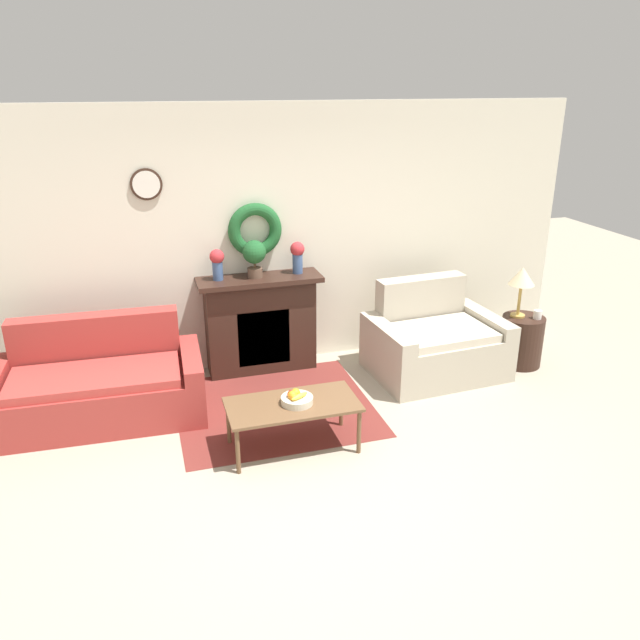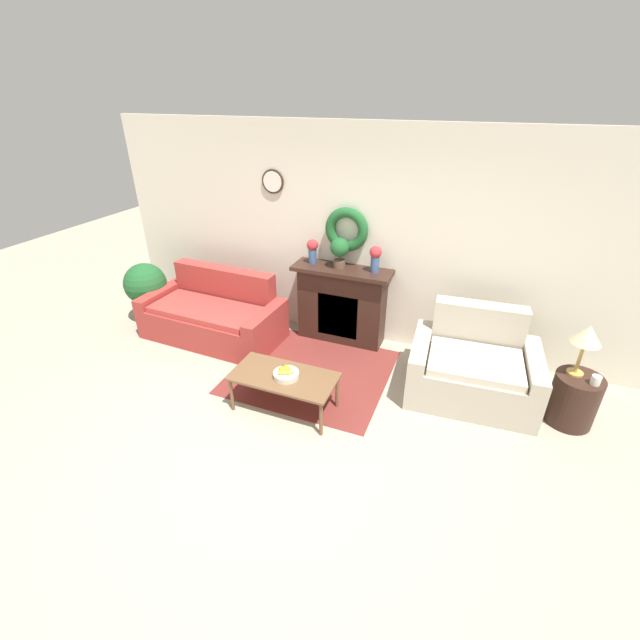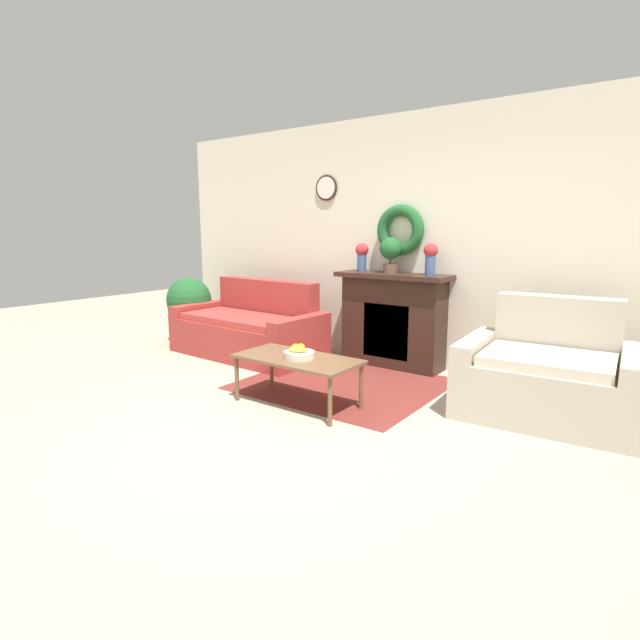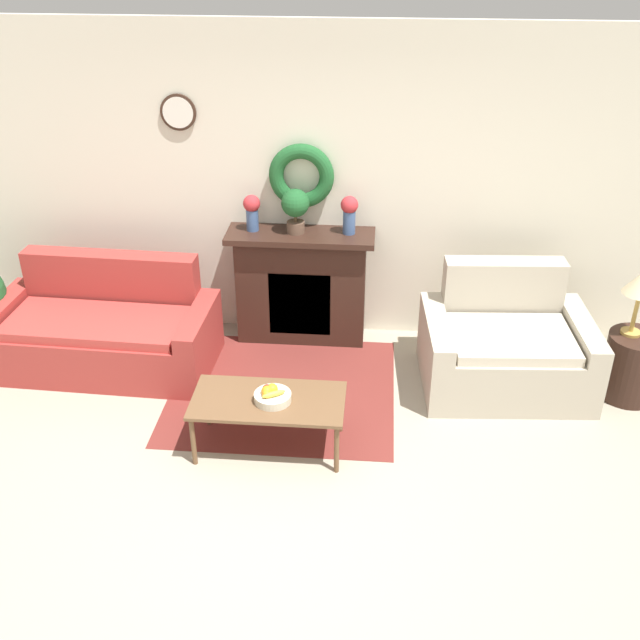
# 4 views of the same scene
# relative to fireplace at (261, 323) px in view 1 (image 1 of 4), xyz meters

# --- Properties ---
(ground_plane) EXTENTS (16.00, 16.00, 0.00)m
(ground_plane) POSITION_rel_fireplace_xyz_m (0.12, -2.28, -0.52)
(ground_plane) COLOR #9E937F
(floor_rug) EXTENTS (1.80, 1.64, 0.01)m
(floor_rug) POSITION_rel_fireplace_xyz_m (-0.07, -0.88, -0.52)
(floor_rug) COLOR maroon
(floor_rug) RESTS_ON ground_plane
(wall_back) EXTENTS (6.80, 0.19, 2.70)m
(wall_back) POSITION_rel_fireplace_xyz_m (0.11, 0.20, 0.84)
(wall_back) COLOR beige
(wall_back) RESTS_ON ground_plane
(fireplace) EXTENTS (1.26, 0.41, 1.03)m
(fireplace) POSITION_rel_fireplace_xyz_m (0.00, 0.00, 0.00)
(fireplace) COLOR #331E16
(fireplace) RESTS_ON ground_plane
(couch_left) EXTENTS (1.88, 0.96, 0.88)m
(couch_left) POSITION_rel_fireplace_xyz_m (-1.62, -0.57, -0.21)
(couch_left) COLOR #9E332D
(couch_left) RESTS_ON ground_plane
(loveseat_right) EXTENTS (1.38, 1.05, 0.94)m
(loveseat_right) POSITION_rel_fireplace_xyz_m (1.72, -0.58, -0.19)
(loveseat_right) COLOR #B2A893
(loveseat_right) RESTS_ON ground_plane
(coffee_table) EXTENTS (1.08, 0.54, 0.42)m
(coffee_table) POSITION_rel_fireplace_xyz_m (-0.07, -1.59, -0.14)
(coffee_table) COLOR brown
(coffee_table) RESTS_ON ground_plane
(fruit_bowl) EXTENTS (0.26, 0.26, 0.12)m
(fruit_bowl) POSITION_rel_fireplace_xyz_m (-0.04, -1.60, -0.05)
(fruit_bowl) COLOR beige
(fruit_bowl) RESTS_ON coffee_table
(side_table_by_loveseat) EXTENTS (0.44, 0.44, 0.54)m
(side_table_by_loveseat) POSITION_rel_fireplace_xyz_m (2.69, -0.70, -0.25)
(side_table_by_loveseat) COLOR #331E16
(side_table_by_loveseat) RESTS_ON ground_plane
(table_lamp) EXTENTS (0.27, 0.27, 0.54)m
(table_lamp) POSITION_rel_fireplace_xyz_m (2.64, -0.65, 0.45)
(table_lamp) COLOR #B28E42
(table_lamp) RESTS_ON side_table_by_loveseat
(mug) EXTENTS (0.09, 0.09, 0.09)m
(mug) POSITION_rel_fireplace_xyz_m (2.79, -0.77, 0.07)
(mug) COLOR silver
(mug) RESTS_ON side_table_by_loveseat
(vase_on_mantel_left) EXTENTS (0.14, 0.14, 0.31)m
(vase_on_mantel_left) POSITION_rel_fireplace_xyz_m (-0.41, 0.01, 0.69)
(vase_on_mantel_left) COLOR #3D5684
(vase_on_mantel_left) RESTS_ON fireplace
(vase_on_mantel_right) EXTENTS (0.15, 0.15, 0.33)m
(vase_on_mantel_right) POSITION_rel_fireplace_xyz_m (0.41, 0.01, 0.70)
(vase_on_mantel_right) COLOR #3D5684
(vase_on_mantel_right) RESTS_ON fireplace
(potted_plant_on_mantel) EXTENTS (0.24, 0.24, 0.38)m
(potted_plant_on_mantel) POSITION_rel_fireplace_xyz_m (-0.04, -0.01, 0.74)
(potted_plant_on_mantel) COLOR brown
(potted_plant_on_mantel) RESTS_ON fireplace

